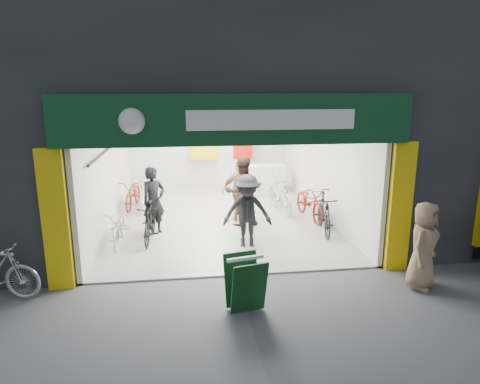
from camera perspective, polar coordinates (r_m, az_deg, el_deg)
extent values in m
plane|color=#56565B|center=(8.53, -0.45, -11.19)|extent=(60.00, 60.00, 0.00)
cube|color=#232326|center=(13.00, 1.21, 23.31)|extent=(16.00, 10.00, 4.50)
cube|color=#232326|center=(13.58, -27.20, 4.44)|extent=(5.00, 10.00, 3.50)
cube|color=#232326|center=(14.58, 21.03, 5.59)|extent=(6.00, 10.00, 3.50)
cube|color=#9E9E99|center=(12.25, -2.83, -3.23)|extent=(6.00, 8.00, 0.04)
cube|color=silver|center=(15.93, -4.19, 6.55)|extent=(6.00, 0.20, 3.20)
cube|color=silver|center=(12.00, -17.12, 3.58)|extent=(0.10, 8.00, 3.20)
cube|color=silver|center=(12.47, 10.75, 4.32)|extent=(0.10, 8.00, 3.20)
cube|color=white|center=(11.71, -3.02, 12.06)|extent=(6.00, 8.00, 0.10)
cube|color=black|center=(7.83, -0.60, 11.94)|extent=(6.00, 0.30, 0.30)
cube|color=#0B3412|center=(7.63, -0.38, 9.63)|extent=(6.40, 0.25, 0.90)
cube|color=white|center=(7.59, 4.31, 9.57)|extent=(3.00, 0.02, 0.35)
cube|color=yellow|center=(8.27, -23.40, -3.55)|extent=(0.45, 0.12, 2.60)
cube|color=yellow|center=(9.00, 20.58, -1.93)|extent=(0.45, 0.12, 2.60)
cylinder|color=black|center=(11.32, -17.12, 5.56)|extent=(0.06, 5.00, 0.06)
cube|color=silver|center=(14.77, 3.27, 1.66)|extent=(1.40, 0.60, 1.00)
cube|color=white|center=(8.93, -1.49, 11.08)|extent=(1.30, 0.35, 0.04)
cube|color=white|center=(10.72, -2.56, 11.53)|extent=(1.30, 0.35, 0.04)
cube|color=white|center=(12.51, -3.33, 11.85)|extent=(1.30, 0.35, 0.04)
cube|color=white|center=(14.31, -3.91, 12.08)|extent=(1.30, 0.35, 0.04)
imported|color=#BCBCC1|center=(10.45, -15.79, -4.48)|extent=(0.57, 1.60, 0.84)
imported|color=black|center=(10.40, -11.95, -3.98)|extent=(0.57, 1.63, 0.96)
imported|color=#9C1F0E|center=(13.40, -14.04, -0.25)|extent=(0.80, 1.76, 0.89)
imported|color=#BBBBC0|center=(13.12, -12.67, -0.15)|extent=(0.55, 1.74, 1.03)
imported|color=black|center=(10.93, 11.15, -2.89)|extent=(0.74, 1.76, 1.02)
imported|color=maroon|center=(12.05, 9.30, -1.33)|extent=(0.81, 1.93, 0.99)
imported|color=#A7A7AB|center=(12.57, 5.26, -0.31)|extent=(0.77, 1.88, 1.10)
imported|color=black|center=(10.74, -11.43, -1.26)|extent=(0.75, 0.71, 1.72)
imported|color=#341E18|center=(11.22, 0.25, 0.03)|extent=(1.00, 0.83, 1.87)
imported|color=black|center=(9.70, 0.99, -2.65)|extent=(1.17, 0.76, 1.72)
imported|color=#907953|center=(11.55, 0.12, 0.19)|extent=(1.04, 0.44, 1.77)
imported|color=#8F7353|center=(8.48, 23.26, -6.59)|extent=(0.94, 0.92, 1.63)
cube|color=#0D3715|center=(7.00, 1.27, -12.72)|extent=(0.62, 0.34, 0.89)
cube|color=#0D3715|center=(7.32, 0.18, -11.46)|extent=(0.62, 0.34, 0.89)
cube|color=white|center=(6.98, 0.72, -8.85)|extent=(0.62, 0.18, 0.05)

